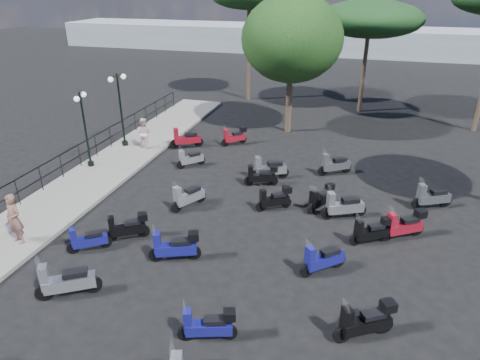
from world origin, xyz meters
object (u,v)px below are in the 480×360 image
(scooter_15, at_px, (261,176))
(scooter_20, at_px, (321,199))
(scooter_18, at_px, (322,260))
(scooter_19, at_px, (371,232))
(woman, at_px, (14,219))
(lamp_post_2, at_px, (120,105))
(scooter_12, at_px, (208,326))
(scooter_5, at_px, (66,282))
(scooter_14, at_px, (274,199))
(scooter_25, at_px, (404,225))
(scooter_9, at_px, (234,137))
(scooter_8, at_px, (269,169))
(scooter_24, at_px, (343,206))
(scooter_13, at_px, (175,247))
(scooter_21, at_px, (334,165))
(scooter_3, at_px, (186,139))
(scooter_1, at_px, (88,240))
(scooter_2, at_px, (190,159))
(scooter_23, at_px, (365,322))
(scooter_26, at_px, (432,197))
(scooter_7, at_px, (188,197))
(pedestrian_far, at_px, (144,133))
(broadleaf_tree, at_px, (292,39))
(scooter_6, at_px, (127,228))
(lamp_post_1, at_px, (85,125))
(pine_0, at_px, (370,19))

(scooter_15, xyz_separation_m, scooter_20, (2.79, -1.42, 0.00))
(scooter_18, height_order, scooter_19, scooter_18)
(woman, xyz_separation_m, scooter_15, (6.94, 6.96, -0.59))
(lamp_post_2, xyz_separation_m, scooter_12, (9.11, -11.72, -1.91))
(scooter_5, distance_m, scooter_14, 8.22)
(scooter_25, bearing_deg, scooter_9, 16.19)
(woman, distance_m, scooter_5, 3.76)
(scooter_8, xyz_separation_m, scooter_24, (3.51, -2.67, -0.00))
(scooter_13, relative_size, scooter_21, 1.09)
(scooter_3, distance_m, scooter_18, 12.32)
(scooter_3, relative_size, scooter_20, 1.18)
(scooter_18, bearing_deg, scooter_24, -47.77)
(scooter_5, distance_m, scooter_18, 7.68)
(scooter_21, relative_size, scooter_24, 0.89)
(scooter_1, distance_m, scooter_2, 7.68)
(scooter_5, xyz_separation_m, scooter_12, (4.50, -0.43, -0.05))
(scooter_23, relative_size, scooter_25, 1.00)
(scooter_23, bearing_deg, scooter_20, -15.86)
(lamp_post_2, relative_size, scooter_1, 3.11)
(scooter_9, height_order, scooter_24, scooter_24)
(scooter_21, height_order, scooter_26, scooter_21)
(scooter_7, distance_m, scooter_9, 7.45)
(pedestrian_far, distance_m, scooter_24, 11.66)
(scooter_23, bearing_deg, woman, 53.31)
(scooter_12, xyz_separation_m, broadleaf_tree, (-1.06, 16.92, 4.92))
(scooter_2, xyz_separation_m, scooter_9, (1.18, 3.56, 0.05))
(scooter_6, relative_size, scooter_26, 0.87)
(scooter_26, bearing_deg, woman, 89.62)
(scooter_2, bearing_deg, scooter_13, 152.74)
(scooter_5, distance_m, scooter_26, 13.77)
(scooter_15, bearing_deg, scooter_3, 37.05)
(lamp_post_1, relative_size, scooter_23, 2.40)
(scooter_12, height_order, scooter_15, scooter_12)
(scooter_2, xyz_separation_m, scooter_3, (-1.23, 2.40, 0.08))
(pine_0, bearing_deg, scooter_5, -108.52)
(pedestrian_far, relative_size, pine_0, 0.23)
(scooter_19, bearing_deg, broadleaf_tree, -6.77)
(lamp_post_1, distance_m, scooter_8, 8.85)
(lamp_post_2, height_order, scooter_19, lamp_post_2)
(woman, distance_m, scooter_7, 6.20)
(scooter_3, xyz_separation_m, scooter_15, (5.08, -3.48, -0.04))
(lamp_post_1, bearing_deg, scooter_26, -12.63)
(scooter_19, height_order, scooter_23, scooter_23)
(lamp_post_2, bearing_deg, woman, -66.56)
(scooter_6, relative_size, scooter_8, 0.84)
(scooter_1, relative_size, scooter_5, 0.76)
(scooter_8, bearing_deg, woman, 108.23)
(scooter_24, bearing_deg, scooter_5, 107.08)
(pedestrian_far, height_order, scooter_2, pedestrian_far)
(woman, relative_size, scooter_7, 1.16)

